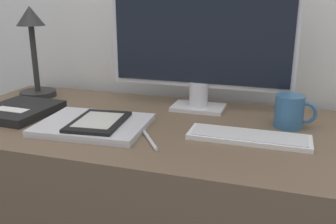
{
  "coord_description": "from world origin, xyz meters",
  "views": [
    {
      "loc": [
        0.3,
        -0.75,
        1.09
      ],
      "look_at": [
        0.01,
        0.14,
        0.8
      ],
      "focal_mm": 40.0,
      "sensor_mm": 36.0,
      "label": 1
    }
  ],
  "objects_px": {
    "monitor": "(200,28)",
    "laptop": "(94,125)",
    "notebook": "(19,111)",
    "desk_lamp": "(33,45)",
    "ereader": "(98,121)",
    "keyboard": "(249,137)",
    "pen": "(149,139)",
    "coffee_mug": "(290,111)"
  },
  "relations": [
    {
      "from": "ereader",
      "to": "notebook",
      "type": "relative_size",
      "value": 0.88
    },
    {
      "from": "keyboard",
      "to": "laptop",
      "type": "xyz_separation_m",
      "value": [
        -0.42,
        -0.04,
        0.0
      ]
    },
    {
      "from": "keyboard",
      "to": "laptop",
      "type": "distance_m",
      "value": 0.42
    },
    {
      "from": "notebook",
      "to": "ereader",
      "type": "bearing_deg",
      "value": -8.64
    },
    {
      "from": "keyboard",
      "to": "laptop",
      "type": "bearing_deg",
      "value": -174.04
    },
    {
      "from": "laptop",
      "to": "desk_lamp",
      "type": "relative_size",
      "value": 0.96
    },
    {
      "from": "desk_lamp",
      "to": "pen",
      "type": "bearing_deg",
      "value": -27.92
    },
    {
      "from": "coffee_mug",
      "to": "pen",
      "type": "distance_m",
      "value": 0.4
    },
    {
      "from": "keyboard",
      "to": "desk_lamp",
      "type": "relative_size",
      "value": 0.97
    },
    {
      "from": "laptop",
      "to": "ereader",
      "type": "bearing_deg",
      "value": -19.41
    },
    {
      "from": "notebook",
      "to": "monitor",
      "type": "bearing_deg",
      "value": 23.93
    },
    {
      "from": "pen",
      "to": "desk_lamp",
      "type": "bearing_deg",
      "value": 152.08
    },
    {
      "from": "laptop",
      "to": "ereader",
      "type": "relative_size",
      "value": 1.52
    },
    {
      "from": "monitor",
      "to": "keyboard",
      "type": "relative_size",
      "value": 1.88
    },
    {
      "from": "coffee_mug",
      "to": "pen",
      "type": "bearing_deg",
      "value": -147.07
    },
    {
      "from": "monitor",
      "to": "laptop",
      "type": "relative_size",
      "value": 1.9
    },
    {
      "from": "monitor",
      "to": "pen",
      "type": "relative_size",
      "value": 4.68
    },
    {
      "from": "monitor",
      "to": "laptop",
      "type": "bearing_deg",
      "value": -131.35
    },
    {
      "from": "desk_lamp",
      "to": "notebook",
      "type": "height_order",
      "value": "desk_lamp"
    },
    {
      "from": "keyboard",
      "to": "notebook",
      "type": "bearing_deg",
      "value": -179.59
    },
    {
      "from": "monitor",
      "to": "notebook",
      "type": "relative_size",
      "value": 2.52
    },
    {
      "from": "notebook",
      "to": "coffee_mug",
      "type": "distance_m",
      "value": 0.81
    },
    {
      "from": "keyboard",
      "to": "desk_lamp",
      "type": "distance_m",
      "value": 0.82
    },
    {
      "from": "monitor",
      "to": "coffee_mug",
      "type": "relative_size",
      "value": 5.09
    },
    {
      "from": "keyboard",
      "to": "coffee_mug",
      "type": "xyz_separation_m",
      "value": [
        0.1,
        0.13,
        0.04
      ]
    },
    {
      "from": "notebook",
      "to": "pen",
      "type": "bearing_deg",
      "value": -10.0
    },
    {
      "from": "laptop",
      "to": "keyboard",
      "type": "bearing_deg",
      "value": 5.96
    },
    {
      "from": "keyboard",
      "to": "ereader",
      "type": "distance_m",
      "value": 0.4
    },
    {
      "from": "monitor",
      "to": "keyboard",
      "type": "height_order",
      "value": "monitor"
    },
    {
      "from": "laptop",
      "to": "desk_lamp",
      "type": "distance_m",
      "value": 0.47
    },
    {
      "from": "ereader",
      "to": "coffee_mug",
      "type": "xyz_separation_m",
      "value": [
        0.5,
        0.18,
        0.02
      ]
    },
    {
      "from": "laptop",
      "to": "pen",
      "type": "height_order",
      "value": "laptop"
    },
    {
      "from": "keyboard",
      "to": "ereader",
      "type": "height_order",
      "value": "ereader"
    },
    {
      "from": "laptop",
      "to": "coffee_mug",
      "type": "xyz_separation_m",
      "value": [
        0.52,
        0.17,
        0.04
      ]
    },
    {
      "from": "ereader",
      "to": "pen",
      "type": "xyz_separation_m",
      "value": [
        0.16,
        -0.04,
        -0.02
      ]
    },
    {
      "from": "pen",
      "to": "coffee_mug",
      "type": "bearing_deg",
      "value": 32.93
    },
    {
      "from": "laptop",
      "to": "notebook",
      "type": "height_order",
      "value": "notebook"
    },
    {
      "from": "notebook",
      "to": "coffee_mug",
      "type": "relative_size",
      "value": 2.02
    },
    {
      "from": "laptop",
      "to": "pen",
      "type": "distance_m",
      "value": 0.19
    },
    {
      "from": "laptop",
      "to": "notebook",
      "type": "xyz_separation_m",
      "value": [
        -0.28,
        0.04,
        0.0
      ]
    },
    {
      "from": "keyboard",
      "to": "pen",
      "type": "distance_m",
      "value": 0.25
    },
    {
      "from": "monitor",
      "to": "ereader",
      "type": "relative_size",
      "value": 2.88
    }
  ]
}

